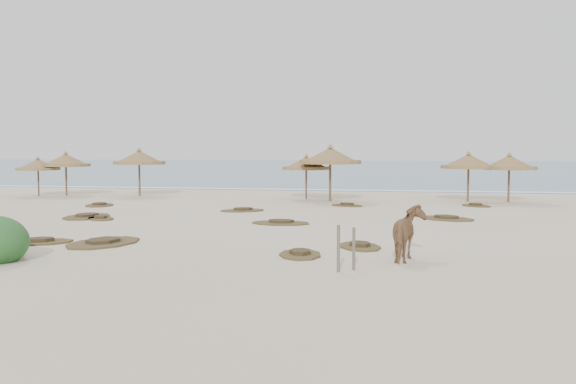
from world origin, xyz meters
The scene contains 25 objects.
ground centered at (0.00, 0.00, 0.00)m, with size 160.00×160.00×0.00m, color beige.
ocean centered at (0.00, 75.00, 0.00)m, with size 200.00×100.00×0.01m, color #275076.
foam_line centered at (0.00, 26.00, 0.00)m, with size 70.00×0.60×0.01m, color white.
palapa_0 centered at (-15.30, 17.43, 1.87)m, with size 3.16×3.16×2.42m.
palapa_1 centered at (-13.87, 18.14, 2.12)m, with size 3.41×3.41×2.74m.
palapa_2 centered at (-9.32, 18.68, 2.29)m, with size 3.29×3.29×2.95m.
palapa_3 centered at (2.56, 16.92, 2.44)m, with size 3.75×3.75×3.15m.
palapa_4 centered at (1.03, 18.22, 2.00)m, with size 2.89×2.89×2.58m.
palapa_5 centered at (9.97, 17.98, 2.15)m, with size 3.30×3.30×2.77m.
palapa_6 centered at (12.09, 18.04, 2.10)m, with size 3.83×3.83×2.70m.
horse centered at (6.78, -1.13, 0.72)m, with size 0.78×1.70×1.44m, color #916041.
fence_post_near centered at (5.46, -2.64, 0.52)m, with size 0.08×0.08×1.03m, color brown.
fence_post_far centered at (5.13, -2.97, 0.56)m, with size 0.08×0.08×1.12m, color brown.
scrub_1 centered at (-6.56, 6.91, 0.05)m, with size 1.84×2.75×0.16m.
scrub_2 centered at (-5.63, 6.31, 0.05)m, with size 1.74×1.85×0.16m.
scrub_3 centered at (1.92, 6.20, 0.05)m, with size 2.30×1.51×0.16m.
scrub_4 centered at (5.36, 0.85, 0.05)m, with size 1.72×2.11×0.16m.
scrub_6 centered at (-8.57, 11.98, 0.05)m, with size 1.79×2.35×0.16m.
scrub_7 centered at (3.75, 14.14, 0.05)m, with size 2.02×1.75×0.16m.
scrub_9 centered at (-2.41, 0.14, 0.05)m, with size 2.37×3.10×0.16m.
scrub_10 centered at (10.11, 15.13, 0.05)m, with size 1.92×1.96×0.16m.
scrub_11 centered at (-4.43, -0.06, 0.05)m, with size 2.36×2.06×0.16m.
scrub_12 centered at (3.86, -0.87, 0.05)m, with size 1.46×1.95×0.16m.
scrub_13 centered at (-0.77, 10.70, 0.05)m, with size 2.50×2.24×0.16m.
scrub_15 centered at (8.30, 8.93, 0.05)m, with size 2.90×2.69×0.16m.
Camera 1 is at (6.70, -17.95, 2.95)m, focal length 40.00 mm.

